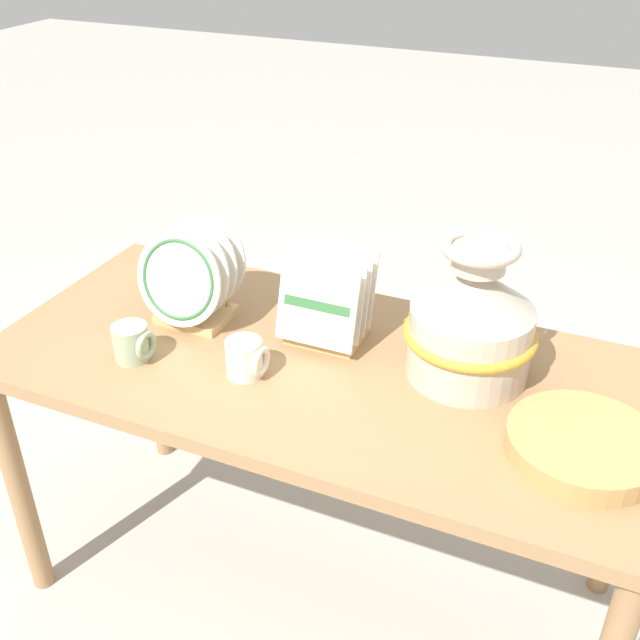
% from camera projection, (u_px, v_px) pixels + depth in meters
% --- Properties ---
extents(ground_plane, '(14.00, 14.00, 0.00)m').
position_uv_depth(ground_plane, '(320.00, 583.00, 2.08)').
color(ground_plane, '#B2ADA3').
extents(display_table, '(1.52, 0.70, 0.75)m').
position_uv_depth(display_table, '(320.00, 393.00, 1.74)').
color(display_table, '#9E754C').
rests_on(display_table, ground_plane).
extents(ceramic_vase, '(0.29, 0.29, 0.32)m').
position_uv_depth(ceramic_vase, '(472.00, 320.00, 1.59)').
color(ceramic_vase, beige).
rests_on(ceramic_vase, display_table).
extents(dish_rack_round_plates, '(0.23, 0.18, 0.25)m').
position_uv_depth(dish_rack_round_plates, '(191.00, 281.00, 1.80)').
color(dish_rack_round_plates, tan).
rests_on(dish_rack_round_plates, display_table).
extents(dish_rack_square_plates, '(0.19, 0.17, 0.21)m').
position_uv_depth(dish_rack_square_plates, '(327.00, 307.00, 1.74)').
color(dish_rack_square_plates, tan).
rests_on(dish_rack_square_plates, display_table).
extents(wicker_charger_stack, '(0.29, 0.29, 0.04)m').
position_uv_depth(wicker_charger_stack, '(583.00, 445.00, 1.42)').
color(wicker_charger_stack, tan).
rests_on(wicker_charger_stack, display_table).
extents(mug_cream_glaze, '(0.09, 0.08, 0.08)m').
position_uv_depth(mug_cream_glaze, '(246.00, 358.00, 1.63)').
color(mug_cream_glaze, silver).
rests_on(mug_cream_glaze, display_table).
extents(mug_sage_glaze, '(0.09, 0.08, 0.08)m').
position_uv_depth(mug_sage_glaze, '(133.00, 343.00, 1.69)').
color(mug_sage_glaze, '#9EB28E').
rests_on(mug_sage_glaze, display_table).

